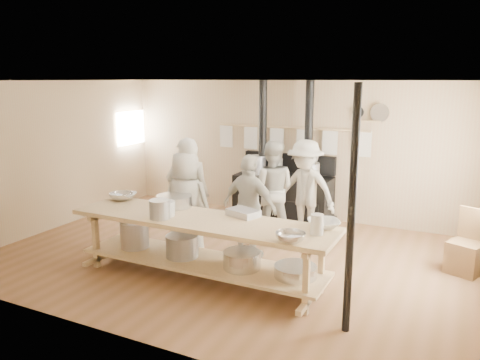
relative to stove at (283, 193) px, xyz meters
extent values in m
plane|color=brown|center=(0.01, -2.12, -0.52)|extent=(7.00, 7.00, 0.00)
plane|color=tan|center=(0.01, 0.38, 0.78)|extent=(7.00, 0.00, 7.00)
plane|color=tan|center=(0.01, -4.62, 0.78)|extent=(7.00, 0.00, 7.00)
plane|color=tan|center=(-3.49, -2.12, 0.78)|extent=(0.00, 5.00, 5.00)
plane|color=tan|center=(0.01, -2.12, 2.08)|extent=(7.00, 7.00, 0.00)
plane|color=white|center=(-3.44, -0.12, 1.08)|extent=(0.00, 0.90, 0.90)
cube|color=black|center=(0.01, -0.02, -0.10)|extent=(1.80, 0.70, 0.85)
cube|color=black|center=(0.01, -0.02, -0.47)|extent=(1.90, 0.75, 0.10)
cube|color=black|center=(0.01, 0.28, 0.53)|extent=(1.80, 0.12, 0.35)
cylinder|color=black|center=(-0.44, 0.03, 1.20)|extent=(0.15, 0.15, 1.75)
cylinder|color=black|center=(0.46, 0.03, 1.20)|extent=(0.15, 0.15, 1.75)
cylinder|color=#B2B2B7|center=(-0.54, -0.02, 0.50)|extent=(0.36, 0.36, 0.34)
cylinder|color=gray|center=(0.56, -0.07, 0.48)|extent=(0.30, 0.30, 0.30)
cylinder|color=tan|center=(0.01, 0.28, 1.20)|extent=(3.00, 0.04, 0.04)
cube|color=white|center=(-1.34, 0.28, 0.98)|extent=(0.28, 0.01, 0.46)
cube|color=white|center=(-0.80, 0.28, 0.98)|extent=(0.28, 0.01, 0.46)
cube|color=white|center=(-0.26, 0.28, 0.98)|extent=(0.28, 0.01, 0.46)
cube|color=white|center=(0.28, 0.28, 0.98)|extent=(0.28, 0.01, 0.46)
cube|color=white|center=(0.82, 0.28, 0.98)|extent=(0.28, 0.01, 0.46)
cube|color=white|center=(1.36, 0.28, 0.98)|extent=(0.28, 0.01, 0.46)
cube|color=tan|center=(1.41, 0.30, 1.38)|extent=(0.50, 0.14, 0.03)
cylinder|color=black|center=(1.26, 0.32, 1.53)|extent=(0.20, 0.04, 0.20)
cylinder|color=silver|center=(1.63, 0.32, 1.53)|extent=(0.32, 0.03, 0.32)
cube|color=tan|center=(0.01, -3.02, 0.30)|extent=(3.60, 0.90, 0.06)
cube|color=tan|center=(0.01, -3.02, -0.27)|extent=(3.40, 0.80, 0.04)
cube|color=tan|center=(0.01, -3.02, -0.32)|extent=(3.30, 0.06, 0.06)
cube|color=tan|center=(-1.54, -3.32, -0.10)|extent=(0.07, 0.07, 0.85)
cube|color=tan|center=(-1.54, -2.72, -0.10)|extent=(0.07, 0.07, 0.85)
cube|color=tan|center=(1.56, -3.32, -0.10)|extent=(0.07, 0.07, 0.85)
cube|color=tan|center=(1.56, -2.72, -0.10)|extent=(0.07, 0.07, 0.85)
cylinder|color=#B2B2B7|center=(-1.09, -3.02, -0.06)|extent=(0.40, 0.40, 0.38)
cylinder|color=gray|center=(-0.29, -3.02, -0.10)|extent=(0.44, 0.44, 0.30)
cylinder|color=silver|center=(0.61, -3.02, -0.14)|extent=(0.48, 0.48, 0.22)
cylinder|color=silver|center=(1.31, -3.02, -0.18)|extent=(0.52, 0.52, 0.14)
cylinder|color=black|center=(2.06, -3.47, 0.78)|extent=(0.08, 0.08, 2.60)
imported|color=#B9B6A4|center=(-0.67, -2.25, 0.37)|extent=(0.77, 0.67, 1.79)
imported|color=#B9B6A4|center=(0.19, -1.04, 0.30)|extent=(0.93, 0.81, 1.65)
imported|color=#B9B6A4|center=(-0.66, -2.32, 0.28)|extent=(0.85, 0.61, 1.60)
imported|color=#B9B6A4|center=(0.26, -2.04, 0.26)|extent=(0.97, 0.54, 1.57)
imported|color=#B9B6A4|center=(0.71, -0.86, 0.31)|extent=(1.15, 0.75, 1.67)
cube|color=brown|center=(3.16, -1.24, -0.30)|extent=(0.54, 0.54, 0.45)
cube|color=brown|center=(3.23, -1.07, 0.12)|extent=(0.40, 0.19, 0.50)
imported|color=white|center=(-1.54, -2.69, 0.37)|extent=(0.46, 0.46, 0.09)
imported|color=silver|center=(-1.54, -2.74, 0.38)|extent=(0.49, 0.49, 0.11)
imported|color=white|center=(1.56, -2.69, 0.38)|extent=(0.53, 0.53, 0.09)
imported|color=silver|center=(1.37, -3.35, 0.38)|extent=(0.39, 0.39, 0.11)
cube|color=#B2B2B7|center=(0.47, -2.69, 0.37)|extent=(0.47, 0.39, 0.09)
cylinder|color=silver|center=(-0.62, -2.69, 0.41)|extent=(0.53, 0.53, 0.16)
cylinder|color=gray|center=(-0.46, -3.26, 0.45)|extent=(0.33, 0.33, 0.25)
cylinder|color=white|center=(-0.50, -3.14, 0.43)|extent=(0.40, 0.40, 0.19)
cylinder|color=white|center=(1.56, -2.97, 0.45)|extent=(0.17, 0.17, 0.24)
camera|label=1|loc=(3.05, -8.04, 2.11)|focal=35.00mm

